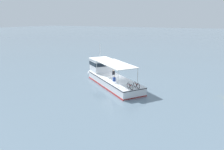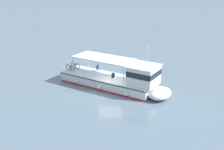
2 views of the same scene
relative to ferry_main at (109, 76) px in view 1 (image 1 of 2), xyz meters
The scene contains 2 objects.
ground_plane 1.59m from the ferry_main, 113.38° to the left, with size 400.00×400.00×0.00m, color slate.
ferry_main is the anchor object (origin of this frame).
Camera 1 is at (25.88, 12.83, 8.90)m, focal length 33.73 mm.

